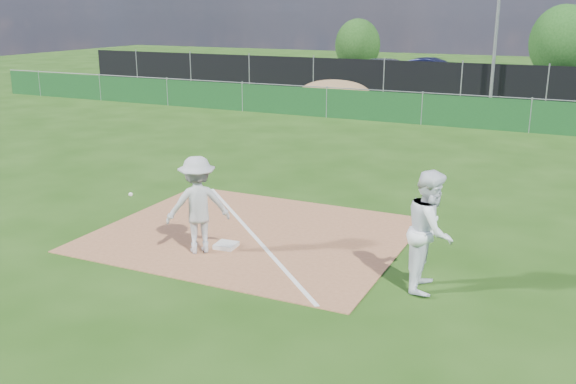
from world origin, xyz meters
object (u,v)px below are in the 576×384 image
(runner, at_px, (430,230))
(car_mid, at_px, (433,72))
(first_base, at_px, (226,245))
(tree_mid, at_px, (563,42))
(car_right, at_px, (558,82))
(light_pole, at_px, (498,17))
(tree_left, at_px, (358,45))
(car_left, at_px, (390,71))
(play_at_first, at_px, (198,205))

(runner, xyz_separation_m, car_mid, (-6.36, 28.07, -0.20))
(first_base, distance_m, tree_mid, 33.41)
(first_base, bearing_deg, car_right, 80.94)
(light_pole, distance_m, tree_mid, 10.91)
(light_pole, xyz_separation_m, first_base, (-1.58, -22.58, -3.94))
(runner, distance_m, tree_left, 35.87)
(light_pole, distance_m, first_base, 22.98)
(runner, xyz_separation_m, car_left, (-8.82, 27.51, -0.17))
(car_left, distance_m, tree_left, 7.30)
(runner, distance_m, tree_mid, 33.25)
(runner, bearing_deg, light_pole, -0.49)
(first_base, xyz_separation_m, tree_left, (-9.04, 33.30, 1.84))
(car_mid, bearing_deg, play_at_first, -175.18)
(light_pole, xyz_separation_m, tree_left, (-10.62, 10.72, -2.10))
(car_left, bearing_deg, tree_left, 28.58)
(play_at_first, bearing_deg, runner, 3.27)
(first_base, height_order, runner, runner)
(car_right, relative_size, tree_mid, 0.91)
(light_pole, height_order, car_mid, light_pole)
(first_base, xyz_separation_m, tree_mid, (4.08, 33.08, 2.33))
(first_base, distance_m, car_left, 27.82)
(car_left, height_order, tree_mid, tree_mid)
(tree_left, bearing_deg, car_mid, -39.26)
(car_mid, relative_size, car_right, 1.13)
(tree_left, bearing_deg, car_right, -24.76)
(light_pole, height_order, first_base, light_pole)
(runner, relative_size, tree_mid, 0.43)
(first_base, distance_m, play_at_first, 1.01)
(light_pole, bearing_deg, play_at_first, -94.80)
(runner, height_order, car_right, runner)
(car_mid, relative_size, tree_mid, 1.03)
(car_left, relative_size, tree_left, 1.30)
(light_pole, distance_m, tree_left, 15.23)
(car_right, bearing_deg, tree_mid, -11.59)
(play_at_first, height_order, runner, runner)
(first_base, xyz_separation_m, car_right, (4.33, 27.14, 0.56))
(play_at_first, distance_m, runner, 4.26)
(runner, height_order, tree_left, tree_left)
(light_pole, bearing_deg, tree_left, 134.73)
(car_right, bearing_deg, play_at_first, 156.41)
(light_pole, xyz_separation_m, car_left, (-6.51, 4.79, -3.17))
(first_base, bearing_deg, runner, -2.07)
(car_left, bearing_deg, play_at_first, -176.79)
(first_base, relative_size, play_at_first, 0.18)
(car_right, distance_m, tree_mid, 6.20)
(play_at_first, height_order, tree_mid, tree_mid)
(tree_mid, bearing_deg, car_right, -87.64)
(light_pole, relative_size, car_mid, 1.68)
(play_at_first, bearing_deg, car_right, 80.36)
(play_at_first, distance_m, tree_left, 34.80)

